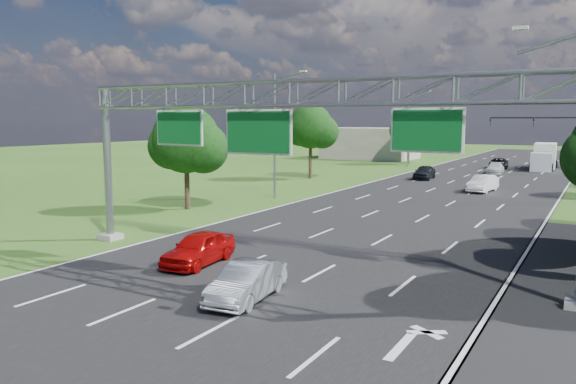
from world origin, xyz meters
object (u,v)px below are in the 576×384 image
Objects in this scene: traffic_signal at (565,130)px; red_coupe at (199,248)px; box_truck at (544,157)px; sign_gantry at (295,108)px; silver_sedan at (247,282)px.

traffic_signal is 2.86× the size of red_coupe.
sign_gantry is at bearing -97.88° from box_truck.
traffic_signal is (7.15, 53.00, -1.72)m from sign_gantry.
red_coupe is 60.30m from box_truck.
traffic_signal is at bearing 76.65° from silver_sedan.
box_truck is (4.64, 57.91, -5.30)m from sign_gantry.
silver_sedan is at bearing -39.59° from red_coupe.
red_coupe reaches higher than silver_sedan.
sign_gantry is 58.33m from box_truck.
sign_gantry is 1.92× the size of traffic_signal.
sign_gantry is 2.64× the size of box_truck.
red_coupe is at bearing -101.39° from traffic_signal.
silver_sedan is at bearing -96.32° from traffic_signal.
box_truck is at bearing 117.09° from traffic_signal.
traffic_signal reaches higher than red_coupe.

